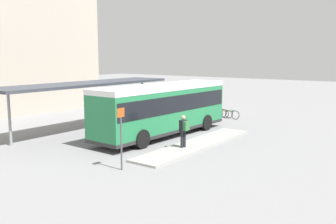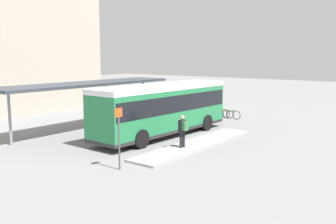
{
  "view_description": "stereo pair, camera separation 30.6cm",
  "coord_description": "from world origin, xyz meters",
  "px_view_note": "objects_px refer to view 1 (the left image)",
  "views": [
    {
      "loc": [
        -18.71,
        -14.1,
        5.08
      ],
      "look_at": [
        0.53,
        0.0,
        1.48
      ],
      "focal_mm": 40.0,
      "sensor_mm": 36.0,
      "label": 1
    },
    {
      "loc": [
        -18.52,
        -14.34,
        5.08
      ],
      "look_at": [
        0.53,
        0.0,
        1.48
      ],
      "focal_mm": 40.0,
      "sensor_mm": 36.0,
      "label": 2
    }
  ],
  "objects_px": {
    "bicycle_orange": "(224,114)",
    "potted_planter_near_shelter": "(161,114)",
    "bicycle_green": "(230,114)",
    "bicycle_yellow": "(218,112)",
    "city_bus": "(163,106)",
    "platform_sign": "(121,136)",
    "pedestrian_waiting": "(184,129)",
    "bicycle_white": "(212,111)"
  },
  "relations": [
    {
      "from": "bicycle_yellow",
      "to": "potted_planter_near_shelter",
      "type": "relative_size",
      "value": 1.37
    },
    {
      "from": "bicycle_green",
      "to": "bicycle_yellow",
      "type": "bearing_deg",
      "value": -12.8
    },
    {
      "from": "bicycle_white",
      "to": "bicycle_orange",
      "type": "bearing_deg",
      "value": 178.22
    },
    {
      "from": "bicycle_orange",
      "to": "potted_planter_near_shelter",
      "type": "distance_m",
      "value": 5.53
    },
    {
      "from": "platform_sign",
      "to": "bicycle_green",
      "type": "bearing_deg",
      "value": 8.9
    },
    {
      "from": "bicycle_green",
      "to": "bicycle_yellow",
      "type": "relative_size",
      "value": 1.06
    },
    {
      "from": "bicycle_orange",
      "to": "bicycle_yellow",
      "type": "height_order",
      "value": "bicycle_yellow"
    },
    {
      "from": "bicycle_yellow",
      "to": "platform_sign",
      "type": "height_order",
      "value": "platform_sign"
    },
    {
      "from": "bicycle_green",
      "to": "bicycle_white",
      "type": "xyz_separation_m",
      "value": [
        0.43,
        1.96,
        0.02
      ]
    },
    {
      "from": "bicycle_orange",
      "to": "potted_planter_near_shelter",
      "type": "relative_size",
      "value": 1.31
    },
    {
      "from": "potted_planter_near_shelter",
      "to": "bicycle_green",
      "type": "bearing_deg",
      "value": -39.23
    },
    {
      "from": "pedestrian_waiting",
      "to": "bicycle_green",
      "type": "height_order",
      "value": "pedestrian_waiting"
    },
    {
      "from": "potted_planter_near_shelter",
      "to": "bicycle_yellow",
      "type": "bearing_deg",
      "value": -25.72
    },
    {
      "from": "city_bus",
      "to": "platform_sign",
      "type": "xyz_separation_m",
      "value": [
        -6.86,
        -2.83,
        -0.35
      ]
    },
    {
      "from": "pedestrian_waiting",
      "to": "bicycle_yellow",
      "type": "height_order",
      "value": "pedestrian_waiting"
    },
    {
      "from": "pedestrian_waiting",
      "to": "bicycle_white",
      "type": "height_order",
      "value": "pedestrian_waiting"
    },
    {
      "from": "pedestrian_waiting",
      "to": "potted_planter_near_shelter",
      "type": "relative_size",
      "value": 1.52
    },
    {
      "from": "city_bus",
      "to": "bicycle_orange",
      "type": "relative_size",
      "value": 7.02
    },
    {
      "from": "bicycle_orange",
      "to": "bicycle_yellow",
      "type": "distance_m",
      "value": 0.69
    },
    {
      "from": "bicycle_green",
      "to": "bicycle_orange",
      "type": "bearing_deg",
      "value": -10.29
    },
    {
      "from": "city_bus",
      "to": "bicycle_white",
      "type": "bearing_deg",
      "value": 11.81
    },
    {
      "from": "potted_planter_near_shelter",
      "to": "bicycle_white",
      "type": "bearing_deg",
      "value": -19.04
    },
    {
      "from": "bicycle_yellow",
      "to": "potted_planter_near_shelter",
      "type": "bearing_deg",
      "value": 66.12
    },
    {
      "from": "bicycle_white",
      "to": "platform_sign",
      "type": "bearing_deg",
      "value": 115.17
    },
    {
      "from": "bicycle_orange",
      "to": "potted_planter_near_shelter",
      "type": "bearing_deg",
      "value": 50.31
    },
    {
      "from": "city_bus",
      "to": "pedestrian_waiting",
      "type": "distance_m",
      "value": 3.81
    },
    {
      "from": "city_bus",
      "to": "bicycle_white",
      "type": "relative_size",
      "value": 6.05
    },
    {
      "from": "bicycle_green",
      "to": "bicycle_yellow",
      "type": "distance_m",
      "value": 1.36
    },
    {
      "from": "city_bus",
      "to": "potted_planter_near_shelter",
      "type": "distance_m",
      "value": 5.3
    },
    {
      "from": "bicycle_white",
      "to": "potted_planter_near_shelter",
      "type": "distance_m",
      "value": 5.19
    },
    {
      "from": "city_bus",
      "to": "platform_sign",
      "type": "relative_size",
      "value": 3.82
    },
    {
      "from": "platform_sign",
      "to": "bicycle_yellow",
      "type": "bearing_deg",
      "value": 13.25
    },
    {
      "from": "pedestrian_waiting",
      "to": "potted_planter_near_shelter",
      "type": "height_order",
      "value": "pedestrian_waiting"
    },
    {
      "from": "city_bus",
      "to": "potted_planter_near_shelter",
      "type": "xyz_separation_m",
      "value": [
        4.01,
        3.22,
        -1.3
      ]
    },
    {
      "from": "city_bus",
      "to": "potted_planter_near_shelter",
      "type": "height_order",
      "value": "city_bus"
    },
    {
      "from": "pedestrian_waiting",
      "to": "bicycle_white",
      "type": "distance_m",
      "value": 12.01
    },
    {
      "from": "bicycle_yellow",
      "to": "potted_planter_near_shelter",
      "type": "xyz_separation_m",
      "value": [
        -4.87,
        2.34,
        0.27
      ]
    },
    {
      "from": "pedestrian_waiting",
      "to": "bicycle_white",
      "type": "xyz_separation_m",
      "value": [
        11.08,
        4.56,
        -0.75
      ]
    },
    {
      "from": "bicycle_green",
      "to": "bicycle_yellow",
      "type": "height_order",
      "value": "bicycle_green"
    },
    {
      "from": "city_bus",
      "to": "pedestrian_waiting",
      "type": "xyz_separation_m",
      "value": [
        -2.17,
        -3.04,
        -0.78
      ]
    },
    {
      "from": "bicycle_green",
      "to": "potted_planter_near_shelter",
      "type": "bearing_deg",
      "value": 54.93
    },
    {
      "from": "city_bus",
      "to": "bicycle_yellow",
      "type": "xyz_separation_m",
      "value": [
        8.87,
        0.87,
        -1.56
      ]
    }
  ]
}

